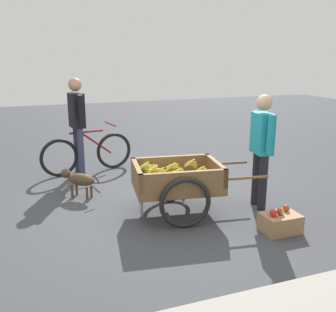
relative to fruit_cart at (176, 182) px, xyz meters
name	(u,v)px	position (x,y,z in m)	size (l,w,h in m)	color
ground_plane	(162,207)	(0.09, -0.28, -0.44)	(24.00, 24.00, 0.00)	#3D3F44
fruit_cart	(176,182)	(0.00, 0.00, 0.00)	(1.74, 1.03, 0.73)	brown
vendor_person	(262,142)	(-1.15, 0.17, 0.47)	(0.25, 0.54, 1.54)	black
bicycle	(88,153)	(0.79, -2.27, -0.09)	(1.65, 0.48, 0.85)	black
cyclist_person	(77,117)	(0.94, -2.25, 0.56)	(0.25, 0.61, 1.66)	#333851
dog	(79,179)	(1.11, -1.07, -0.17)	(0.51, 0.50, 0.40)	#4C3823
plastic_bucket	(185,172)	(-0.67, -1.31, -0.33)	(0.22, 0.22, 0.23)	#1966B2
apple_crate	(280,222)	(-0.96, 0.93, -0.32)	(0.44, 0.32, 0.31)	#99754C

